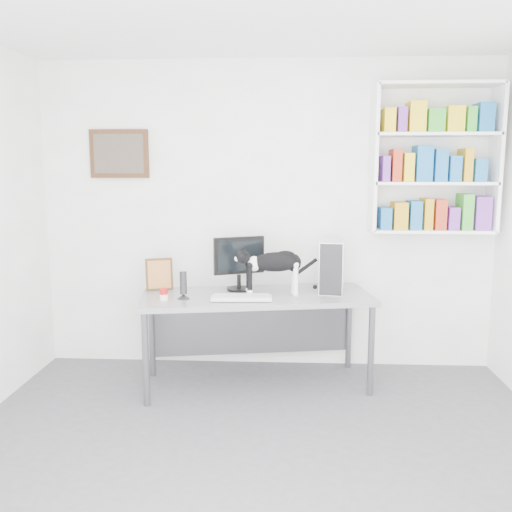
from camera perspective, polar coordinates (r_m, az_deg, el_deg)
name	(u,v)px	position (r m, az deg, el deg)	size (l,w,h in m)	color
room	(254,250)	(2.83, -0.16, 0.66)	(4.01, 4.01, 2.70)	#56575C
bookshelf	(435,159)	(4.81, 18.28, 9.67)	(1.03, 0.28, 1.24)	white
wall_art	(119,154)	(4.98, -14.20, 10.40)	(0.52, 0.04, 0.42)	#4B2E18
desk	(256,340)	(4.48, 0.05, -8.84)	(1.84, 0.71, 0.77)	gray
monitor	(239,263)	(4.50, -1.82, -0.75)	(0.43, 0.21, 0.46)	black
keyboard	(242,298)	(4.21, -1.53, -4.39)	(0.47, 0.18, 0.04)	beige
pc_tower	(332,265)	(4.54, 7.99, -0.96)	(0.19, 0.42, 0.42)	silver
speaker	(183,285)	(4.25, -7.66, -3.01)	(0.10, 0.10, 0.23)	black
leaning_print	(159,274)	(4.59, -10.15, -1.84)	(0.22, 0.09, 0.28)	#4B2E18
soup_can	(164,294)	(4.24, -9.69, -4.02)	(0.06, 0.06, 0.09)	#B3100F
cat	(274,273)	(4.31, 1.90, -1.80)	(0.60, 0.16, 0.37)	black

